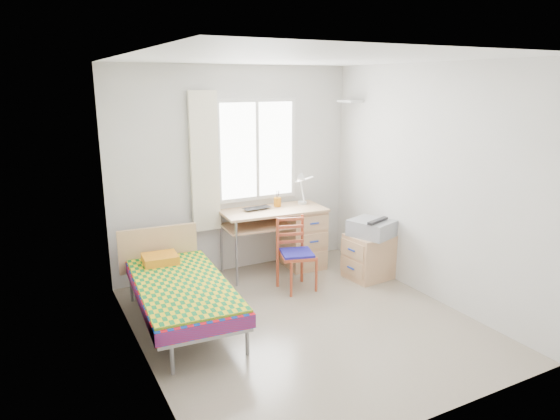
% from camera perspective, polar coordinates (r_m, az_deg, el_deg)
% --- Properties ---
extents(floor, '(3.50, 3.50, 0.00)m').
position_cam_1_polar(floor, '(5.26, 2.68, -12.62)').
color(floor, '#BCAD93').
rests_on(floor, ground).
extents(ceiling, '(3.50, 3.50, 0.00)m').
position_cam_1_polar(ceiling, '(4.69, 3.06, 16.94)').
color(ceiling, white).
rests_on(ceiling, wall_back).
extents(wall_back, '(3.20, 0.00, 3.20)m').
position_cam_1_polar(wall_back, '(6.35, -5.18, 4.47)').
color(wall_back, silver).
rests_on(wall_back, ground).
extents(wall_left, '(0.00, 3.50, 3.50)m').
position_cam_1_polar(wall_left, '(4.26, -16.06, -1.03)').
color(wall_left, silver).
rests_on(wall_left, ground).
extents(wall_right, '(0.00, 3.50, 3.50)m').
position_cam_1_polar(wall_right, '(5.78, 16.70, 2.91)').
color(wall_right, silver).
rests_on(wall_right, ground).
extents(window, '(1.10, 0.04, 1.30)m').
position_cam_1_polar(window, '(6.41, -2.66, 6.86)').
color(window, white).
rests_on(window, wall_back).
extents(curtain, '(0.35, 0.05, 1.70)m').
position_cam_1_polar(curtain, '(6.12, -8.60, 5.40)').
color(curtain, '#F9EFCE').
rests_on(curtain, wall_back).
extents(floating_shelf, '(0.20, 0.32, 0.03)m').
position_cam_1_polar(floating_shelf, '(6.68, 8.02, 12.21)').
color(floating_shelf, white).
rests_on(floating_shelf, wall_right).
extents(bed, '(0.99, 1.91, 0.80)m').
position_cam_1_polar(bed, '(5.19, -11.39, -8.58)').
color(bed, gray).
rests_on(bed, floor).
extents(desk, '(1.36, 0.69, 0.82)m').
position_cam_1_polar(desk, '(6.59, 2.00, -2.76)').
color(desk, tan).
rests_on(desk, floor).
extents(chair, '(0.46, 0.46, 0.87)m').
position_cam_1_polar(chair, '(5.89, 1.78, -4.44)').
color(chair, '#A3411F').
rests_on(chair, floor).
extents(cabinet, '(0.56, 0.50, 0.56)m').
position_cam_1_polar(cabinet, '(6.35, 10.08, -5.24)').
color(cabinet, tan).
rests_on(cabinet, floor).
extents(printer, '(0.56, 0.60, 0.21)m').
position_cam_1_polar(printer, '(6.20, 10.43, -1.99)').
color(printer, gray).
rests_on(printer, cabinet).
extents(laptop, '(0.39, 0.27, 0.03)m').
position_cam_1_polar(laptop, '(6.27, -2.40, 0.07)').
color(laptop, black).
rests_on(laptop, desk).
extents(pen_cup, '(0.10, 0.10, 0.12)m').
position_cam_1_polar(pen_cup, '(6.47, -0.29, 0.93)').
color(pen_cup, '#FEA31C').
rests_on(pen_cup, desk).
extents(task_lamp, '(0.24, 0.34, 0.45)m').
position_cam_1_polar(task_lamp, '(6.42, 2.63, 2.89)').
color(task_lamp, white).
rests_on(task_lamp, desk).
extents(book, '(0.18, 0.25, 0.02)m').
position_cam_1_polar(book, '(6.27, -2.40, -2.29)').
color(book, gray).
rests_on(book, desk).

